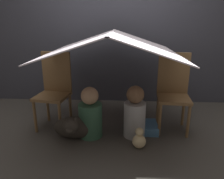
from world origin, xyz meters
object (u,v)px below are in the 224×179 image
(chair_left, at_px, (54,88))
(person_second, at_px, (135,114))
(chair_right, at_px, (173,90))
(person_front, at_px, (90,115))
(dog, at_px, (74,127))

(chair_left, height_order, person_second, chair_left)
(chair_left, bearing_deg, chair_right, 8.90)
(person_front, relative_size, person_second, 0.98)
(chair_right, distance_m, person_second, 0.60)
(chair_left, bearing_deg, dog, -40.89)
(chair_left, bearing_deg, person_front, -19.94)
(chair_right, relative_size, person_second, 1.53)
(person_front, bearing_deg, person_second, 2.87)
(chair_right, bearing_deg, person_second, -148.48)
(chair_left, bearing_deg, person_second, -4.73)
(chair_right, xyz_separation_m, dog, (-1.21, -0.39, -0.36))
(person_second, xyz_separation_m, dog, (-0.71, -0.14, -0.13))
(chair_left, xyz_separation_m, person_second, (1.04, -0.25, -0.24))
(chair_right, height_order, person_second, chair_right)
(chair_left, xyz_separation_m, chair_right, (1.54, 0.00, 0.00))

